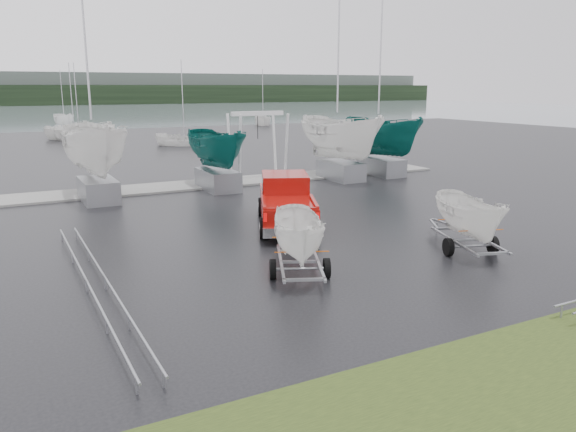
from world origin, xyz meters
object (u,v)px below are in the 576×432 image
at_px(trailer_parked, 473,182).
at_px(trailer_hitched, 300,198).
at_px(pickup_truck, 286,200).
at_px(boat_hoist, 258,136).

bearing_deg(trailer_parked, trailer_hitched, -166.19).
bearing_deg(trailer_hitched, pickup_truck, 90.00).
distance_m(pickup_truck, trailer_parked, 7.57).
relative_size(trailer_hitched, boat_hoist, 1.06).
bearing_deg(pickup_truck, boat_hoist, 95.08).
xyz_separation_m(trailer_hitched, boat_hoist, (6.25, 16.53, 0.28)).
xyz_separation_m(pickup_truck, boat_hoist, (3.61, 10.58, 1.63)).
relative_size(pickup_truck, trailer_hitched, 1.44).
relative_size(trailer_hitched, trailer_parked, 0.98).
distance_m(pickup_truck, trailer_hitched, 6.65).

